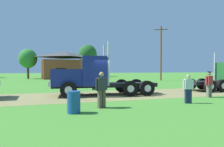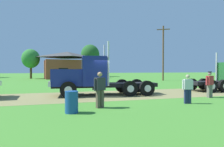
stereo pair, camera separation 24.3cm
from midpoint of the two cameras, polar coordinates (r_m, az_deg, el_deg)
ground_plane at (r=13.94m, az=-1.38°, el=-6.50°), size 200.00×200.00×0.00m
dirt_track at (r=13.94m, az=-1.38°, el=-6.48°), size 120.00×5.32×0.01m
truck_foreground_white at (r=13.90m, az=-6.80°, el=-1.14°), size 7.84×3.11×3.82m
visitor_standing_near at (r=14.27m, az=26.69°, el=-2.58°), size 0.65×0.35×1.74m
visitor_walking_mid at (r=9.25m, az=-3.91°, el=-4.41°), size 0.63×0.41×1.75m
visitor_by_barrel at (r=11.23m, az=21.32°, el=-4.08°), size 0.58×0.37×1.59m
steel_barrel at (r=8.36m, az=-12.22°, el=-8.40°), size 0.56×0.56×0.94m
shed_building at (r=42.33m, az=-14.10°, el=2.34°), size 10.60×9.19×5.77m
utility_pole_near at (r=34.15m, az=14.29°, el=6.32°), size 2.01×1.16×9.42m
tree_mid at (r=43.05m, az=-24.06°, el=4.10°), size 3.61×3.61×6.18m
tree_right at (r=52.28m, az=-7.44°, el=5.61°), size 5.01×5.01×8.74m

